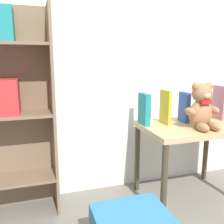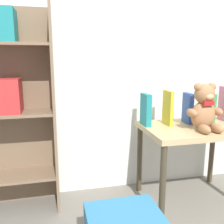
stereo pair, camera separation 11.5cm
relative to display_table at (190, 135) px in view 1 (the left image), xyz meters
name	(u,v)px [view 1 (the left image)]	position (x,y,z in m)	size (l,w,h in m)	color
wall_back	(141,28)	(-0.25, 0.35, 0.77)	(4.80, 0.06, 2.50)	silver
display_table	(190,135)	(0.00, 0.00, 0.00)	(0.69, 0.49, 0.56)	tan
teddy_bear	(202,108)	(0.01, -0.09, 0.22)	(0.24, 0.22, 0.31)	#A8754C
book_standing_teal	(144,109)	(-0.32, 0.11, 0.19)	(0.04, 0.13, 0.22)	teal
book_standing_yellow	(165,107)	(-0.16, 0.09, 0.20)	(0.02, 0.14, 0.24)	gold
book_standing_blue	(184,107)	(0.00, 0.09, 0.19)	(0.04, 0.11, 0.22)	#2D51B7
book_standing_green	(203,107)	(0.16, 0.08, 0.19)	(0.03, 0.15, 0.22)	#33934C
book_standing_pink	(220,103)	(0.32, 0.10, 0.21)	(0.04, 0.13, 0.26)	#D17093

